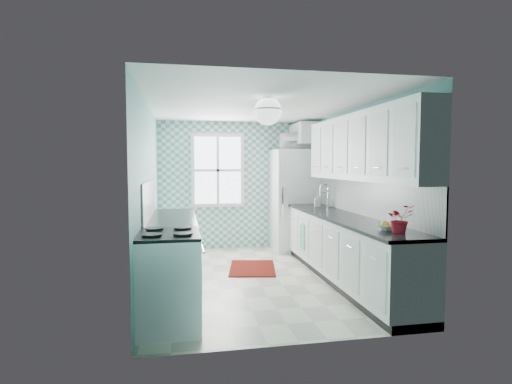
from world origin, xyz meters
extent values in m
cube|color=beige|center=(0.00, 0.00, -0.01)|extent=(3.00, 4.40, 0.02)
cube|color=white|center=(0.00, 0.00, 2.51)|extent=(3.00, 4.40, 0.02)
cube|color=#5EAAA5|center=(0.00, 2.21, 1.25)|extent=(3.00, 0.02, 2.50)
cube|color=#5EAAA5|center=(0.00, -2.21, 1.25)|extent=(3.00, 0.02, 2.50)
cube|color=#5EAAA5|center=(-1.51, 0.00, 1.25)|extent=(0.02, 4.40, 2.50)
cube|color=#5EAAA5|center=(1.51, 0.00, 1.25)|extent=(0.02, 4.40, 2.50)
cube|color=#579F99|center=(0.00, 2.19, 1.25)|extent=(3.00, 0.01, 2.50)
cube|color=white|center=(-0.35, 2.17, 1.55)|extent=(1.04, 0.05, 1.44)
cube|color=white|center=(-0.35, 2.15, 1.55)|extent=(0.90, 0.02, 1.30)
cube|color=white|center=(1.49, -0.40, 1.20)|extent=(0.02, 3.60, 0.51)
cube|color=white|center=(-1.49, -0.07, 1.20)|extent=(0.02, 2.15, 0.51)
cube|color=white|center=(1.33, -0.60, 1.90)|extent=(0.33, 3.20, 0.90)
cube|color=white|center=(1.30, 1.83, 2.25)|extent=(0.40, 0.74, 0.40)
cylinder|color=silver|center=(0.00, -0.80, 2.48)|extent=(0.14, 0.14, 0.04)
cylinder|color=silver|center=(0.00, -0.80, 2.41)|extent=(0.02, 0.02, 0.12)
sphere|color=white|center=(0.00, -0.80, 2.32)|extent=(0.34, 0.34, 0.34)
cube|color=white|center=(1.20, -0.40, 0.45)|extent=(0.60, 3.60, 0.90)
cube|color=black|center=(1.19, -0.40, 0.92)|extent=(0.63, 3.60, 0.04)
cube|color=white|center=(-1.20, -0.07, 0.45)|extent=(0.60, 2.15, 0.90)
cube|color=black|center=(-1.19, -0.07, 0.92)|extent=(0.63, 2.15, 0.04)
cube|color=white|center=(1.11, 1.80, 0.97)|extent=(0.85, 0.80, 1.95)
cube|color=silver|center=(1.11, 1.39, 1.42)|extent=(0.83, 0.01, 0.02)
cube|color=silver|center=(0.76, 1.38, 1.66)|extent=(0.03, 0.03, 0.30)
cube|color=silver|center=(0.76, 1.38, 0.97)|extent=(0.03, 0.03, 0.54)
cube|color=white|center=(-1.20, -1.55, 0.49)|extent=(0.63, 0.80, 0.95)
cube|color=black|center=(-1.20, -1.55, 0.96)|extent=(0.63, 0.80, 0.03)
cube|color=black|center=(-0.88, -1.55, 0.55)|extent=(0.01, 0.52, 0.31)
cube|color=silver|center=(1.20, 0.74, 0.92)|extent=(0.52, 0.44, 0.12)
cylinder|color=silver|center=(1.39, 0.74, 1.12)|extent=(0.02, 0.02, 0.30)
torus|color=silver|center=(1.31, 0.74, 1.31)|extent=(0.16, 0.02, 0.16)
cube|color=maroon|center=(0.04, 0.53, 0.01)|extent=(0.88, 1.12, 0.02)
cube|color=#52A49D|center=(0.89, 0.57, 0.48)|extent=(0.12, 0.25, 0.40)
imported|color=white|center=(1.20, -1.63, 0.97)|extent=(0.26, 0.26, 0.06)
imported|color=#A72A19|center=(1.20, -1.84, 1.09)|extent=(0.30, 0.26, 0.31)
imported|color=#8BA8B0|center=(1.25, 0.89, 1.05)|extent=(0.11, 0.11, 0.21)
imported|color=white|center=(1.11, 1.80, 2.10)|extent=(0.57, 0.40, 0.31)
camera|label=1|loc=(-1.07, -5.66, 1.67)|focal=28.00mm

